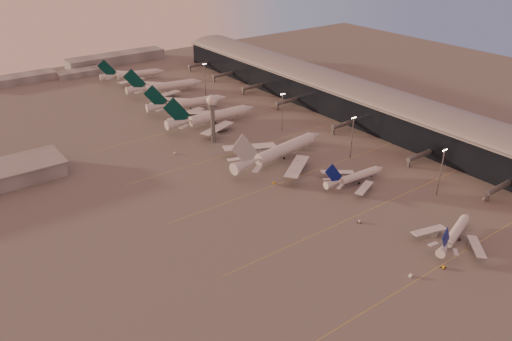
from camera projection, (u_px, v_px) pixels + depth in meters
ground at (353, 235)px, 212.71m from camera, size 700.00×700.00×0.00m
taxiway_markings at (316, 169)px, 268.84m from camera, size 180.00×185.25×0.02m
terminal at (347, 97)px, 344.25m from camera, size 57.00×362.00×23.04m
radar_tower at (212, 109)px, 292.11m from camera, size 6.40×6.40×31.10m
mast_a at (441, 170)px, 237.28m from camera, size 3.60×0.56×25.00m
mast_b at (352, 135)px, 275.19m from camera, size 3.60×0.56×25.00m
mast_c at (282, 110)px, 312.04m from camera, size 3.60×0.56×25.00m
mast_d at (205, 78)px, 375.62m from camera, size 3.60×0.56×25.00m
distant_horizon at (89, 65)px, 445.86m from camera, size 165.00×37.50×9.00m
narrowbody_near at (454, 235)px, 207.36m from camera, size 37.32×29.34×15.00m
narrowbody_mid at (355, 178)px, 252.66m from camera, size 39.66×31.59×15.49m
widebody_white at (280, 154)px, 276.22m from camera, size 69.64×55.42×24.60m
greentail_a at (212, 119)px, 324.75m from camera, size 65.42×52.75×23.75m
greentail_b at (188, 105)px, 349.80m from camera, size 59.24×47.44×21.68m
greentail_c at (166, 88)px, 384.42m from camera, size 61.27×49.10×22.38m
greentail_d at (133, 76)px, 416.20m from camera, size 53.83×43.08×19.74m
gsv_truck_a at (412, 274)px, 187.48m from camera, size 6.18×2.62×2.44m
gsv_tug_near at (443, 267)px, 192.13m from camera, size 2.35×3.63×0.99m
gsv_catering_a at (484, 196)px, 238.21m from camera, size 5.17×2.55×4.20m
gsv_tug_mid at (359, 222)px, 221.04m from camera, size 4.13×3.84×1.02m
gsv_truck_b at (371, 167)px, 268.49m from camera, size 5.42×3.16×2.06m
gsv_truck_c at (274, 182)px, 253.66m from camera, size 5.55×4.00×2.12m
gsv_catering_b at (351, 140)px, 299.52m from camera, size 5.29×3.56×3.99m
gsv_tug_far at (239, 153)px, 286.26m from camera, size 2.54×3.43×0.88m
gsv_truck_d at (174, 152)px, 285.62m from camera, size 4.07×6.40×2.43m
gsv_tug_hangar at (230, 116)px, 339.63m from camera, size 3.95×2.63×1.07m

